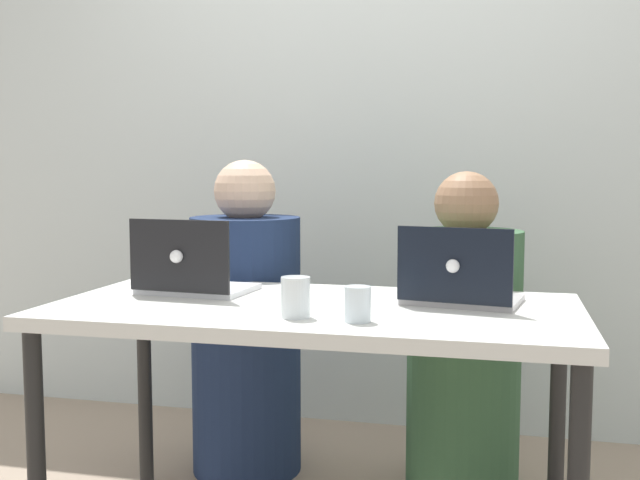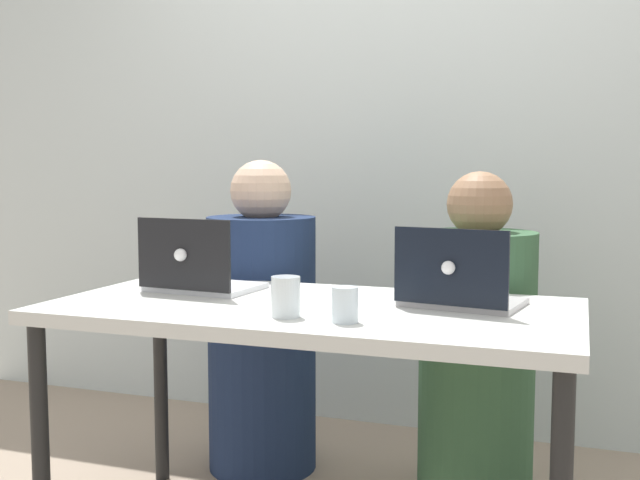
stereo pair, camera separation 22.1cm
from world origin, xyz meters
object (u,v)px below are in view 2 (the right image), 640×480
Objects in this scene: laptop_back_left at (198,276)px; water_glass_right at (345,307)px; water_glass_center at (287,300)px; person_on_left at (262,333)px; person_on_right at (477,355)px; laptop_back_right at (459,290)px.

water_glass_right is at bearing 157.79° from laptop_back_left.
water_glass_center is (0.42, -0.29, -0.00)m from laptop_back_left.
water_glass_right is (0.57, -0.77, 0.27)m from person_on_left.
person_on_left reaches higher than water_glass_center.
person_on_left reaches higher than water_glass_right.
person_on_right is 0.85m from water_glass_right.
laptop_back_left reaches higher than laptop_back_right.
person_on_left is 1.04× the size of person_on_right.
water_glass_center is at bearing 150.78° from laptop_back_left.
laptop_back_left is at bearing 9.69° from laptop_back_right.
water_glass_right is 0.85× the size of water_glass_center.
laptop_back_left is at bearing 85.13° from person_on_left.
laptop_back_left is at bearing 145.68° from water_glass_center.
person_on_left is at bearing -20.19° from laptop_back_right.
person_on_right is at bearing -79.59° from laptop_back_right.
person_on_right is at bearing -145.24° from laptop_back_left.
person_on_left is at bearing 126.65° from water_glass_right.
laptop_back_right is (0.01, -0.47, 0.30)m from person_on_right.
person_on_left is 3.31× the size of laptop_back_left.
water_glass_center is (-0.41, -0.29, -0.00)m from laptop_back_right.
person_on_right reaches higher than laptop_back_right.
laptop_back_left is 0.83m from laptop_back_right.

